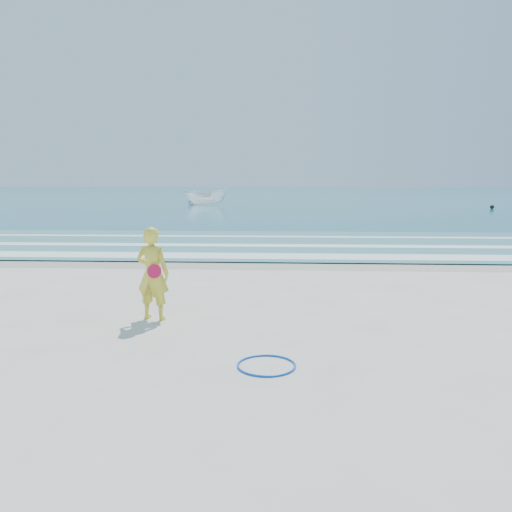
{
  "coord_description": "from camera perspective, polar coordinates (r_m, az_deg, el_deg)",
  "views": [
    {
      "loc": [
        1.01,
        -7.02,
        2.66
      ],
      "look_at": [
        0.42,
        4.0,
        1.0
      ],
      "focal_mm": 35.0,
      "sensor_mm": 36.0,
      "label": 1
    }
  ],
  "objects": [
    {
      "name": "ground",
      "position": [
        7.58,
        -4.87,
        -12.04
      ],
      "size": [
        400.0,
        400.0,
        0.0
      ],
      "primitive_type": "plane",
      "color": "silver",
      "rests_on": "ground"
    },
    {
      "name": "wet_sand",
      "position": [
        16.28,
        -0.51,
        -0.84
      ],
      "size": [
        400.0,
        2.4,
        0.0
      ],
      "primitive_type": "cube",
      "color": "#B2A893",
      "rests_on": "ground"
    },
    {
      "name": "ocean",
      "position": [
        112.06,
        2.58,
        7.21
      ],
      "size": [
        400.0,
        190.0,
        0.04
      ],
      "primitive_type": "cube",
      "color": "#19727F",
      "rests_on": "ground"
    },
    {
      "name": "shallow",
      "position": [
        21.21,
        0.33,
        1.48
      ],
      "size": [
        400.0,
        10.0,
        0.01
      ],
      "primitive_type": "cube",
      "color": "#59B7AD",
      "rests_on": "ocean"
    },
    {
      "name": "foam_near",
      "position": [
        17.55,
        -0.25,
        0.02
      ],
      "size": [
        400.0,
        1.4,
        0.01
      ],
      "primitive_type": "cube",
      "color": "white",
      "rests_on": "shallow"
    },
    {
      "name": "foam_mid",
      "position": [
        20.42,
        0.22,
        1.22
      ],
      "size": [
        400.0,
        0.9,
        0.01
      ],
      "primitive_type": "cube",
      "color": "white",
      "rests_on": "shallow"
    },
    {
      "name": "foam_far",
      "position": [
        23.69,
        0.62,
        2.24
      ],
      "size": [
        400.0,
        0.6,
        0.01
      ],
      "primitive_type": "cube",
      "color": "white",
      "rests_on": "shallow"
    },
    {
      "name": "hoop",
      "position": [
        7.41,
        1.2,
        -12.38
      ],
      "size": [
        0.9,
        0.9,
        0.03
      ],
      "primitive_type": "torus",
      "rotation": [
        0.0,
        0.0,
        -0.04
      ],
      "color": "blue",
      "rests_on": "ground"
    },
    {
      "name": "boat",
      "position": [
        55.35,
        -5.69,
        6.73
      ],
      "size": [
        4.89,
        3.02,
        1.77
      ],
      "primitive_type": "imported",
      "rotation": [
        0.0,
        0.0,
        1.88
      ],
      "color": "white",
      "rests_on": "ocean"
    },
    {
      "name": "buoy",
      "position": [
        52.4,
        25.37,
        5.09
      ],
      "size": [
        0.39,
        0.39,
        0.39
      ],
      "primitive_type": "sphere",
      "color": "black",
      "rests_on": "ocean"
    },
    {
      "name": "woman",
      "position": [
        9.79,
        -11.72,
        -1.97
      ],
      "size": [
        0.74,
        0.57,
        1.81
      ],
      "color": "yellow",
      "rests_on": "ground"
    }
  ]
}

